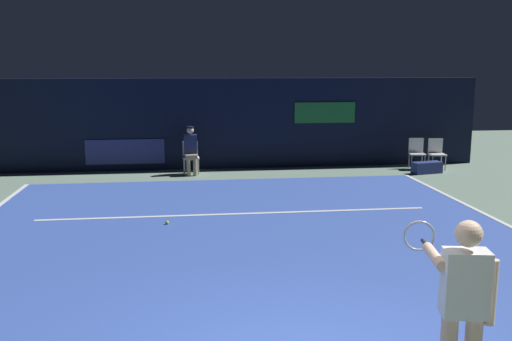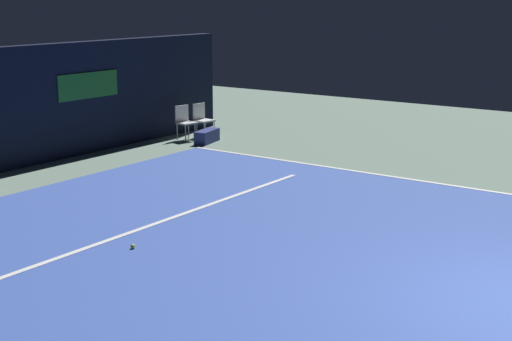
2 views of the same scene
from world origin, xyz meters
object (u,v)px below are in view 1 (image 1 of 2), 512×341
tennis_player (462,306)px  tennis_ball (167,222)px  line_judge_on_chair (191,150)px  courtside_chair_near (417,152)px  courtside_chair_far (437,152)px  equipment_bag (427,168)px

tennis_player → tennis_ball: 6.80m
line_judge_on_chair → courtside_chair_near: bearing=0.3°
courtside_chair_far → equipment_bag: (-0.53, -0.58, -0.34)m
courtside_chair_near → line_judge_on_chair: bearing=-179.7°
tennis_player → tennis_ball: tennis_player is taller
courtside_chair_near → equipment_bag: size_ratio=1.05×
line_judge_on_chair → courtside_chair_near: 6.50m
courtside_chair_near → tennis_ball: size_ratio=12.94×
tennis_player → courtside_chair_far: (4.92, 11.08, -0.49)m
tennis_player → tennis_ball: size_ratio=25.44×
equipment_bag → courtside_chair_far: bearing=35.1°
tennis_ball → tennis_player: bearing=-67.0°
line_judge_on_chair → courtside_chair_far: (7.04, -0.09, -0.18)m
line_judge_on_chair → courtside_chair_far: line_judge_on_chair is taller
tennis_player → equipment_bag: (4.39, 10.50, -0.83)m
tennis_ball → equipment_bag: 8.23m
courtside_chair_near → equipment_bag: bearing=-89.0°
tennis_ball → line_judge_on_chair: bearing=84.2°
line_judge_on_chair → courtside_chair_far: 7.04m
line_judge_on_chair → tennis_ball: bearing=-95.8°
tennis_player → courtside_chair_far: tennis_player is taller
courtside_chair_far → tennis_ball: 9.00m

